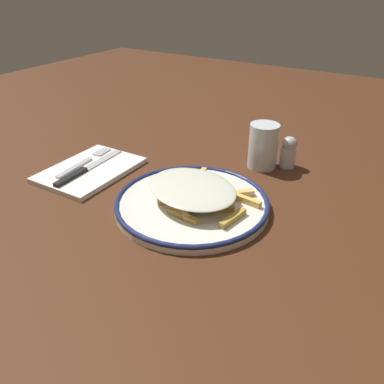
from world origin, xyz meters
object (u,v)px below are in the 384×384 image
(water_glass, at_px, (263,146))
(plate, at_px, (192,203))
(fork, at_px, (85,162))
(salt_shaker, at_px, (288,152))
(fries_heap, at_px, (195,192))
(knife, at_px, (84,170))
(napkin, at_px, (90,170))

(water_glass, bearing_deg, plate, -100.28)
(fork, height_order, salt_shaker, salt_shaker)
(fries_heap, xyz_separation_m, knife, (-0.28, -0.01, -0.02))
(plate, distance_m, knife, 0.28)
(knife, xyz_separation_m, water_glass, (0.32, 0.25, 0.04))
(napkin, height_order, water_glass, water_glass)
(knife, relative_size, salt_shaker, 2.83)
(fries_heap, relative_size, knife, 1.10)
(plate, bearing_deg, water_glass, 79.72)
(fries_heap, relative_size, salt_shaker, 3.13)
(plate, relative_size, knife, 1.42)
(napkin, bearing_deg, fries_heap, -1.36)
(fries_heap, height_order, water_glass, water_glass)
(fries_heap, height_order, napkin, fries_heap)
(plate, xyz_separation_m, water_glass, (0.04, 0.24, 0.04))
(water_glass, height_order, salt_shaker, water_glass)
(fries_heap, distance_m, water_glass, 0.24)
(knife, height_order, water_glass, water_glass)
(napkin, bearing_deg, fork, 157.36)
(fork, bearing_deg, water_glass, 32.24)
(napkin, xyz_separation_m, water_glass, (0.32, 0.23, 0.05))
(fork, xyz_separation_m, knife, (0.03, -0.03, 0.00))
(napkin, bearing_deg, water_glass, 35.97)
(water_glass, bearing_deg, salt_shaker, 31.39)
(knife, bearing_deg, plate, 2.45)
(plate, height_order, water_glass, water_glass)
(knife, bearing_deg, salt_shaker, 37.33)
(salt_shaker, bearing_deg, napkin, -144.63)
(fork, height_order, water_glass, water_glass)
(plate, distance_m, napkin, 0.28)
(fries_heap, bearing_deg, plate, -177.70)
(napkin, xyz_separation_m, fork, (-0.03, 0.01, 0.01))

